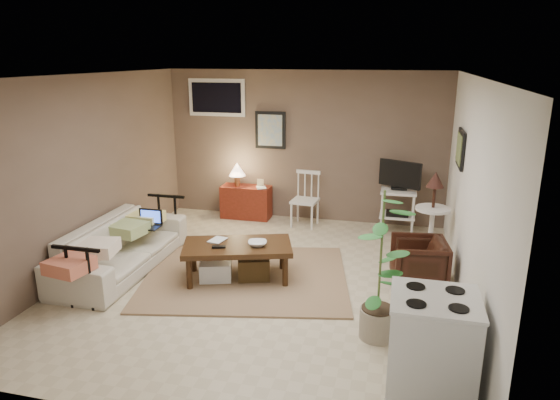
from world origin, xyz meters
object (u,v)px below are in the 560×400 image
(potted_plant, at_px, (381,261))
(spindle_chair, at_px, (305,201))
(tv_stand, at_px, (398,195))
(side_table, at_px, (433,206))
(sofa, at_px, (121,239))
(armchair, at_px, (419,260))
(stove, at_px, (431,347))
(coffee_table, at_px, (237,259))
(red_console, at_px, (245,199))

(potted_plant, bearing_deg, spindle_chair, 113.01)
(tv_stand, relative_size, side_table, 0.93)
(sofa, bearing_deg, armchair, -83.10)
(spindle_chair, bearing_deg, stove, -65.50)
(sofa, xyz_separation_m, spindle_chair, (1.91, 2.23, -0.01))
(coffee_table, xyz_separation_m, potted_plant, (1.71, -0.90, 0.52))
(red_console, xyz_separation_m, stove, (2.79, -4.00, 0.11))
(spindle_chair, distance_m, side_table, 2.13)
(stove, bearing_deg, side_table, 87.65)
(coffee_table, height_order, side_table, side_table)
(potted_plant, bearing_deg, tv_stand, 87.80)
(tv_stand, height_order, armchair, tv_stand)
(side_table, relative_size, potted_plant, 0.80)
(coffee_table, distance_m, side_table, 2.61)
(coffee_table, bearing_deg, tv_stand, 50.42)
(coffee_table, xyz_separation_m, stove, (2.15, -1.66, 0.16))
(spindle_chair, relative_size, tv_stand, 0.78)
(sofa, height_order, red_console, red_console)
(red_console, height_order, stove, red_console)
(red_console, relative_size, tv_stand, 0.84)
(coffee_table, bearing_deg, red_console, 105.27)
(coffee_table, height_order, potted_plant, potted_plant)
(spindle_chair, bearing_deg, coffee_table, -100.46)
(coffee_table, relative_size, tv_stand, 1.27)
(sofa, xyz_separation_m, armchair, (3.61, 0.44, -0.10))
(sofa, xyz_separation_m, red_console, (0.87, 2.38, -0.09))
(stove, bearing_deg, spindle_chair, 114.50)
(armchair, xyz_separation_m, stove, (0.05, -2.05, 0.12))
(red_console, relative_size, side_table, 0.78)
(red_console, relative_size, stove, 1.07)
(spindle_chair, bearing_deg, tv_stand, 1.29)
(red_console, distance_m, tv_stand, 2.48)
(armchair, bearing_deg, red_console, -132.76)
(spindle_chair, bearing_deg, red_console, 171.41)
(coffee_table, bearing_deg, spindle_chair, 79.54)
(red_console, bearing_deg, tv_stand, -2.90)
(coffee_table, distance_m, stove, 2.73)
(armchair, xyz_separation_m, potted_plant, (-0.40, -1.28, 0.48))
(coffee_table, relative_size, side_table, 1.18)
(stove, bearing_deg, sofa, 156.18)
(red_console, height_order, side_table, side_table)
(armchair, height_order, potted_plant, potted_plant)
(side_table, xyz_separation_m, stove, (-0.12, -2.87, -0.31))
(sofa, distance_m, side_table, 3.99)
(sofa, xyz_separation_m, stove, (3.66, -1.61, 0.02))
(sofa, xyz_separation_m, potted_plant, (3.21, -0.84, 0.38))
(red_console, bearing_deg, stove, -55.09)
(red_console, height_order, tv_stand, tv_stand)
(tv_stand, bearing_deg, red_console, 177.10)
(tv_stand, height_order, potted_plant, potted_plant)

